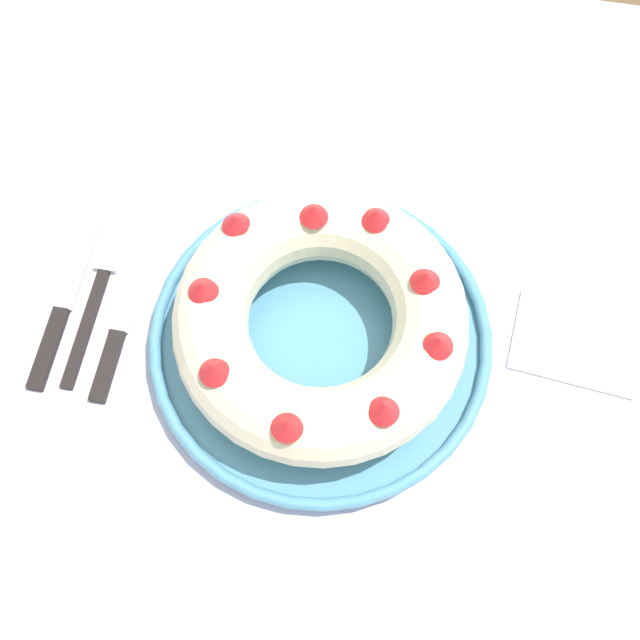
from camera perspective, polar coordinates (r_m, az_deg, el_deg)
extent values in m
plane|color=brown|center=(1.44, -0.26, -13.48)|extent=(8.00, 8.00, 0.00)
cube|color=silver|center=(0.76, -0.48, -4.80)|extent=(1.36, 1.10, 0.03)
cylinder|color=brown|center=(1.45, -21.72, 13.28)|extent=(0.06, 0.06, 0.69)
cylinder|color=#518EB2|center=(0.75, 0.00, -1.58)|extent=(0.33, 0.33, 0.01)
torus|color=#518EB2|center=(0.74, 0.00, -1.26)|extent=(0.34, 0.34, 0.01)
torus|color=beige|center=(0.70, 0.00, 0.00)|extent=(0.28, 0.28, 0.07)
cone|color=red|center=(0.70, -0.48, 8.26)|extent=(0.04, 0.04, 0.02)
cone|color=red|center=(0.70, -6.43, 7.50)|extent=(0.04, 0.04, 0.02)
cone|color=red|center=(0.67, -8.96, 2.48)|extent=(0.03, 0.03, 0.02)
cone|color=red|center=(0.64, -8.10, -3.75)|extent=(0.03, 0.03, 0.02)
cone|color=red|center=(0.62, -2.55, -7.98)|extent=(0.03, 0.03, 0.02)
cone|color=red|center=(0.63, 4.90, -6.73)|extent=(0.04, 0.04, 0.02)
cone|color=red|center=(0.65, 9.05, -1.69)|extent=(0.04, 0.04, 0.02)
cone|color=red|center=(0.68, 8.11, 3.20)|extent=(0.04, 0.04, 0.02)
cone|color=red|center=(0.70, 4.31, 7.92)|extent=(0.04, 0.04, 0.02)
cube|color=black|center=(0.79, -17.41, -0.57)|extent=(0.01, 0.13, 0.01)
cube|color=silver|center=(0.82, -15.61, 5.17)|extent=(0.02, 0.05, 0.01)
cube|color=black|center=(0.80, -19.97, -2.05)|extent=(0.02, 0.09, 0.01)
cube|color=silver|center=(0.83, -17.96, 4.15)|extent=(0.02, 0.11, 0.00)
cube|color=black|center=(0.77, -15.88, -3.40)|extent=(0.02, 0.07, 0.01)
cube|color=silver|center=(0.80, -14.23, 2.13)|extent=(0.02, 0.09, 0.00)
cube|color=white|center=(0.79, 18.89, -1.72)|extent=(0.13, 0.10, 0.00)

